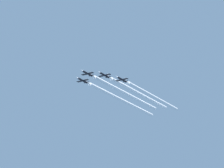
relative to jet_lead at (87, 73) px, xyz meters
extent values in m
cylinder|color=black|center=(0.00, -0.31, -0.03)|extent=(1.09, 9.45, 1.09)
cone|color=silver|center=(0.00, 5.21, -0.03)|extent=(1.04, 1.59, 1.04)
ellipsoid|color=black|center=(0.00, 1.77, 0.44)|extent=(0.60, 2.19, 0.49)
cube|color=black|center=(0.00, -0.79, -0.11)|extent=(7.96, 1.89, 0.12)
cube|color=black|center=(0.00, -4.60, -0.03)|extent=(3.38, 1.09, 0.12)
cube|color=silver|center=(0.00, -4.52, 1.36)|extent=(0.10, 1.29, 1.69)
cylinder|color=black|center=(0.00, -5.29, -0.03)|extent=(0.82, 0.60, 0.82)
cylinder|color=black|center=(-7.41, -7.02, -0.42)|extent=(1.09, 9.45, 1.09)
cone|color=silver|center=(-7.41, -1.50, -0.42)|extent=(1.04, 1.59, 1.04)
ellipsoid|color=black|center=(-7.41, -4.95, 0.05)|extent=(0.60, 2.19, 0.49)
cube|color=black|center=(-7.41, -7.50, -0.50)|extent=(7.96, 1.89, 0.12)
cube|color=black|center=(-7.41, -11.31, -0.42)|extent=(3.38, 1.09, 0.12)
cube|color=silver|center=(-7.41, -11.23, 0.98)|extent=(0.10, 1.29, 1.69)
cylinder|color=black|center=(-7.41, -12.00, -0.42)|extent=(0.82, 0.60, 0.82)
cylinder|color=black|center=(8.32, -7.29, -0.55)|extent=(1.09, 9.45, 1.09)
cone|color=silver|center=(8.32, -1.77, -0.55)|extent=(1.04, 1.59, 1.04)
ellipsoid|color=black|center=(8.32, -5.21, -0.08)|extent=(0.60, 2.19, 0.49)
cube|color=black|center=(8.32, -7.76, -0.63)|extent=(7.96, 1.89, 0.12)
cube|color=black|center=(8.32, -11.58, -0.55)|extent=(3.38, 1.09, 0.12)
cube|color=silver|center=(8.32, -11.50, 0.84)|extent=(0.10, 1.29, 1.69)
cylinder|color=black|center=(8.32, -12.26, -0.55)|extent=(0.82, 0.60, 0.82)
cylinder|color=black|center=(-14.25, -15.17, -1.97)|extent=(1.09, 9.45, 1.09)
cone|color=silver|center=(-14.25, -9.65, -1.97)|extent=(1.04, 1.59, 1.04)
ellipsoid|color=black|center=(-14.25, -13.09, -1.51)|extent=(0.60, 2.19, 0.49)
cube|color=black|center=(-14.25, -15.65, -2.05)|extent=(7.96, 1.89, 0.12)
cube|color=black|center=(-14.25, -19.46, -1.97)|extent=(3.38, 1.09, 0.12)
cube|color=silver|center=(-14.25, -19.38, -0.58)|extent=(0.10, 1.29, 1.69)
cylinder|color=black|center=(-14.25, -20.15, -1.97)|extent=(0.82, 0.60, 0.82)
cylinder|color=white|center=(0.00, -36.64, -0.03)|extent=(1.10, 62.60, 1.10)
cylinder|color=white|center=(0.00, -44.15, -0.03)|extent=(2.09, 71.99, 2.09)
cylinder|color=white|center=(-7.41, -40.94, -0.42)|extent=(1.10, 57.78, 1.10)
cylinder|color=white|center=(-7.41, -47.87, -0.42)|extent=(2.09, 66.45, 2.09)
cylinder|color=white|center=(8.32, -45.19, -0.55)|extent=(1.10, 65.75, 1.10)
cylinder|color=white|center=(8.32, -53.08, -0.55)|extent=(2.09, 75.61, 2.09)
cylinder|color=white|center=(-14.25, -46.78, -1.97)|extent=(1.10, 53.17, 1.10)
cylinder|color=white|center=(-14.25, -53.16, -1.97)|extent=(2.09, 61.14, 2.09)
camera|label=1|loc=(-215.07, 306.76, -141.58)|focal=111.00mm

